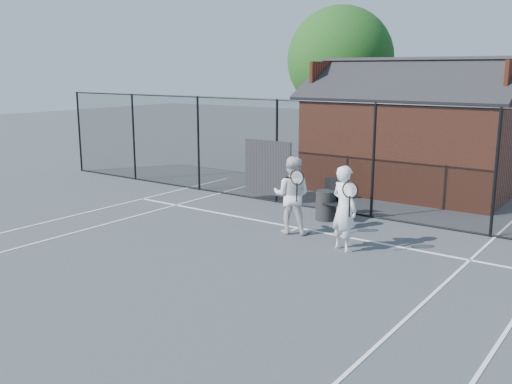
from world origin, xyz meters
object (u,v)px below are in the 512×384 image
Objects in this scene: chair_left at (336,201)px; waste_bin at (326,205)px; clubhouse at (412,140)px; player_front at (344,208)px; player_back at (292,195)px; chair_right at (331,199)px.

chair_left is 1.40× the size of waste_bin.
clubhouse is 7.03m from player_front.
player_back is 1.64m from waste_bin.
chair_right is at bearing -95.21° from clubhouse.
player_front reaches higher than chair_right.
player_front is at bearing -52.41° from waste_bin.
waste_bin is at bearing -94.16° from clubhouse.
chair_left is at bearing 77.19° from player_back.
clubhouse is at bearing 73.99° from chair_right.
waste_bin is (-0.28, 0.00, -0.15)m from chair_left.
chair_right is (-0.34, 0.36, -0.05)m from chair_left.
clubhouse reaches higher than chair_right.
clubhouse is 8.49× the size of waste_bin.
player_front is 1.72× the size of chair_left.
clubhouse is 6.07× the size of chair_left.
waste_bin is (-0.36, -4.90, -1.22)m from clubhouse.
clubhouse reaches higher than player_front.
clubhouse reaches higher than waste_bin.
clubhouse is at bearing 99.70° from player_front.
player_back is 1.71× the size of chair_left.
player_back reaches higher than chair_right.
chair_right is (0.01, 1.90, -0.43)m from player_back.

